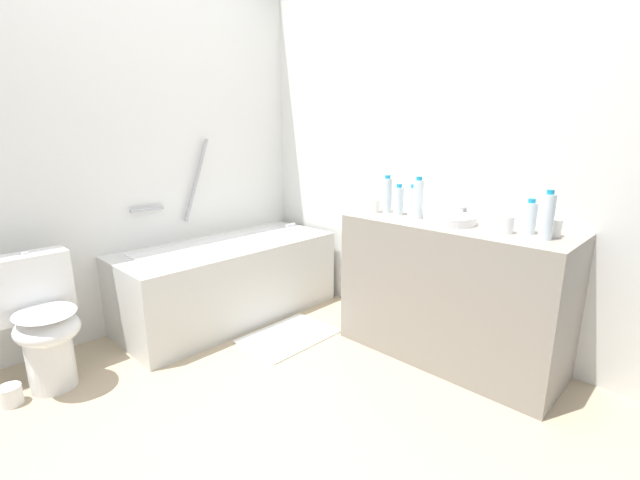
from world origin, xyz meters
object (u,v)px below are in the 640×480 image
(drinking_glass_0, at_px, (497,221))
(water_bottle_5, at_px, (413,201))
(water_bottle_1, at_px, (399,201))
(drinking_glass_2, at_px, (375,206))
(bathtub, at_px, (230,277))
(water_bottle_0, at_px, (547,216))
(sink_faucet, at_px, (464,213))
(toilet, at_px, (42,320))
(sink_basin, at_px, (450,219))
(drinking_glass_3, at_px, (554,228))
(water_bottle_3, at_px, (387,195))
(drinking_glass_1, at_px, (506,225))
(water_bottle_2, at_px, (418,199))
(bath_mat, at_px, (288,336))
(toilet_paper_roll, at_px, (10,395))
(water_bottle_4, at_px, (530,218))

(drinking_glass_0, bearing_deg, water_bottle_5, 89.30)
(water_bottle_1, xyz_separation_m, drinking_glass_2, (-0.04, 0.16, -0.05))
(bathtub, height_order, water_bottle_0, bathtub)
(sink_faucet, bearing_deg, water_bottle_5, 111.15)
(toilet, height_order, water_bottle_1, water_bottle_1)
(sink_faucet, bearing_deg, water_bottle_1, 112.73)
(sink_faucet, bearing_deg, sink_basin, -180.00)
(drinking_glass_0, xyz_separation_m, drinking_glass_3, (0.02, -0.28, 0.00))
(water_bottle_3, bearing_deg, drinking_glass_1, -94.20)
(water_bottle_1, xyz_separation_m, water_bottle_5, (0.04, -0.08, 0.00))
(water_bottle_2, height_order, bath_mat, water_bottle_2)
(sink_basin, bearing_deg, bath_mat, 120.02)
(water_bottle_0, height_order, water_bottle_3, water_bottle_0)
(drinking_glass_2, bearing_deg, bath_mat, 144.84)
(water_bottle_3, bearing_deg, bathtub, 121.60)
(sink_basin, relative_size, bath_mat, 0.48)
(toilet_paper_roll, bearing_deg, sink_basin, -34.02)
(water_bottle_4, bearing_deg, sink_basin, 97.97)
(water_bottle_2, relative_size, water_bottle_5, 1.29)
(toilet, bearing_deg, water_bottle_5, 58.81)
(toilet, relative_size, sink_faucet, 4.83)
(water_bottle_2, relative_size, bath_mat, 0.41)
(sink_basin, distance_m, drinking_glass_3, 0.54)
(drinking_glass_1, height_order, toilet_paper_roll, drinking_glass_1)
(water_bottle_2, xyz_separation_m, water_bottle_5, (0.06, 0.07, -0.03))
(water_bottle_0, height_order, drinking_glass_3, water_bottle_0)
(drinking_glass_1, distance_m, bath_mat, 1.56)
(sink_faucet, relative_size, water_bottle_5, 0.77)
(water_bottle_1, relative_size, drinking_glass_1, 2.20)
(bathtub, relative_size, toilet, 2.17)
(sink_faucet, height_order, water_bottle_0, water_bottle_0)
(water_bottle_1, xyz_separation_m, drinking_glass_3, (0.06, -0.90, -0.05))
(toilet, xyz_separation_m, sink_basin, (1.78, -1.41, 0.49))
(sink_faucet, xyz_separation_m, water_bottle_4, (-0.12, -0.42, 0.05))
(water_bottle_5, distance_m, drinking_glass_1, 0.62)
(toilet, distance_m, toilet_paper_roll, 0.39)
(water_bottle_0, relative_size, drinking_glass_0, 2.99)
(bathtub, relative_size, water_bottle_5, 8.11)
(bathtub, height_order, water_bottle_2, bathtub)
(bath_mat, xyz_separation_m, toilet_paper_roll, (-1.49, 0.48, 0.05))
(water_bottle_2, distance_m, drinking_glass_2, 0.32)
(sink_faucet, distance_m, drinking_glass_1, 0.38)
(bathtub, height_order, drinking_glass_2, bathtub)
(water_bottle_5, bearing_deg, toilet, 148.71)
(toilet, xyz_separation_m, water_bottle_1, (1.80, -1.04, 0.56))
(sink_faucet, bearing_deg, drinking_glass_1, -120.25)
(sink_basin, height_order, water_bottle_2, water_bottle_2)
(water_bottle_0, bearing_deg, sink_basin, 87.96)
(water_bottle_4, xyz_separation_m, drinking_glass_1, (-0.07, 0.09, -0.04))
(bath_mat, bearing_deg, drinking_glass_2, -35.16)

